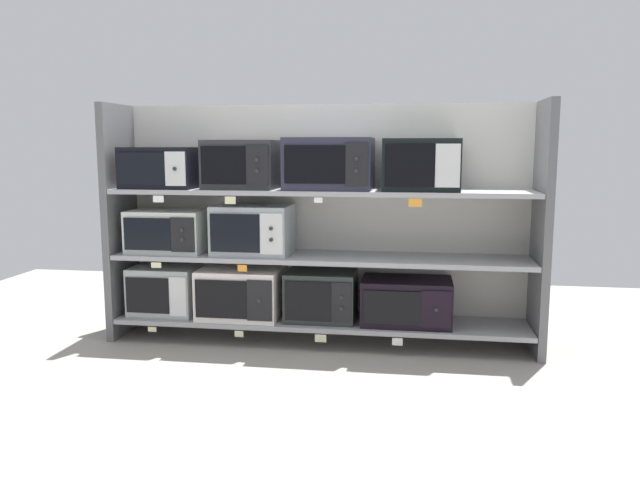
% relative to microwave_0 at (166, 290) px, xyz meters
% --- Properties ---
extents(ground, '(6.68, 6.00, 0.02)m').
position_rel_microwave_0_xyz_m(ground, '(1.06, -1.00, -0.32)').
color(ground, gray).
extents(back_panel, '(2.88, 0.04, 1.56)m').
position_rel_microwave_0_xyz_m(back_panel, '(1.06, 0.24, 0.46)').
color(back_panel, beige).
rests_on(back_panel, ground).
extents(upright_left, '(0.05, 0.44, 1.56)m').
position_rel_microwave_0_xyz_m(upright_left, '(-0.31, 0.00, 0.46)').
color(upright_left, '#5B5B5E').
rests_on(upright_left, ground).
extents(upright_right, '(0.05, 0.44, 1.56)m').
position_rel_microwave_0_xyz_m(upright_right, '(2.43, 0.00, 0.46)').
color(upright_right, '#5B5B5E').
rests_on(upright_right, ground).
extents(shelf_0, '(2.68, 0.44, 0.03)m').
position_rel_microwave_0_xyz_m(shelf_0, '(1.06, 0.00, -0.18)').
color(shelf_0, '#99999E').
rests_on(shelf_0, ground).
extents(microwave_0, '(0.44, 0.35, 0.32)m').
position_rel_microwave_0_xyz_m(microwave_0, '(0.00, 0.00, 0.00)').
color(microwave_0, '#9EA6A5').
rests_on(microwave_0, shelf_0).
extents(microwave_1, '(0.53, 0.43, 0.33)m').
position_rel_microwave_0_xyz_m(microwave_1, '(0.53, -0.00, 0.00)').
color(microwave_1, silver).
rests_on(microwave_1, shelf_0).
extents(microwave_2, '(0.45, 0.34, 0.32)m').
position_rel_microwave_0_xyz_m(microwave_2, '(1.07, -0.00, -0.00)').
color(microwave_2, '#292F2C').
rests_on(microwave_2, shelf_0).
extents(microwave_3, '(0.57, 0.38, 0.29)m').
position_rel_microwave_0_xyz_m(microwave_3, '(1.62, -0.00, -0.02)').
color(microwave_3, black).
rests_on(microwave_3, shelf_0).
extents(price_tag_0, '(0.06, 0.00, 0.03)m').
position_rel_microwave_0_xyz_m(price_tag_0, '(-0.01, -0.22, -0.21)').
color(price_tag_0, beige).
extents(price_tag_1, '(0.06, 0.00, 0.04)m').
position_rel_microwave_0_xyz_m(price_tag_1, '(0.57, -0.22, -0.22)').
color(price_tag_1, beige).
extents(price_tag_2, '(0.07, 0.00, 0.05)m').
position_rel_microwave_0_xyz_m(price_tag_2, '(1.10, -0.22, -0.22)').
color(price_tag_2, beige).
extents(price_tag_3, '(0.06, 0.00, 0.05)m').
position_rel_microwave_0_xyz_m(price_tag_3, '(1.57, -0.22, -0.22)').
color(price_tag_3, white).
extents(shelf_1, '(2.68, 0.44, 0.03)m').
position_rel_microwave_0_xyz_m(shelf_1, '(1.06, 0.00, 0.25)').
color(shelf_1, '#99999E').
extents(microwave_4, '(0.50, 0.35, 0.28)m').
position_rel_microwave_0_xyz_m(microwave_4, '(0.03, -0.00, 0.40)').
color(microwave_4, silver).
rests_on(microwave_4, shelf_1).
extents(microwave_5, '(0.49, 0.40, 0.32)m').
position_rel_microwave_0_xyz_m(microwave_5, '(0.62, -0.00, 0.43)').
color(microwave_5, '#96A1A6').
rests_on(microwave_5, shelf_1).
extents(price_tag_4, '(0.07, 0.00, 0.03)m').
position_rel_microwave_0_xyz_m(price_tag_4, '(0.03, -0.22, 0.21)').
color(price_tag_4, beige).
extents(price_tag_5, '(0.06, 0.00, 0.04)m').
position_rel_microwave_0_xyz_m(price_tag_5, '(0.60, -0.22, 0.21)').
color(price_tag_5, orange).
extents(shelf_2, '(2.68, 0.44, 0.03)m').
position_rel_microwave_0_xyz_m(shelf_2, '(1.06, 0.00, 0.68)').
color(shelf_2, '#99999E').
extents(microwave_6, '(0.47, 0.43, 0.27)m').
position_rel_microwave_0_xyz_m(microwave_6, '(0.02, -0.00, 0.83)').
color(microwave_6, black).
rests_on(microwave_6, shelf_2).
extents(microwave_7, '(0.46, 0.39, 0.31)m').
position_rel_microwave_0_xyz_m(microwave_7, '(0.55, -0.00, 0.85)').
color(microwave_7, '#292A2D').
rests_on(microwave_7, shelf_2).
extents(microwave_8, '(0.54, 0.43, 0.33)m').
position_rel_microwave_0_xyz_m(microwave_8, '(1.12, 0.00, 0.86)').
color(microwave_8, '#272739').
rests_on(microwave_8, shelf_2).
extents(microwave_9, '(0.47, 0.41, 0.32)m').
position_rel_microwave_0_xyz_m(microwave_9, '(1.69, -0.00, 0.85)').
color(microwave_9, black).
rests_on(microwave_9, shelf_2).
extents(price_tag_6, '(0.07, 0.00, 0.04)m').
position_rel_microwave_0_xyz_m(price_tag_6, '(0.07, -0.22, 0.64)').
color(price_tag_6, white).
extents(price_tag_7, '(0.07, 0.00, 0.05)m').
position_rel_microwave_0_xyz_m(price_tag_7, '(0.53, -0.22, 0.63)').
color(price_tag_7, beige).
extents(price_tag_8, '(0.05, 0.00, 0.03)m').
position_rel_microwave_0_xyz_m(price_tag_8, '(1.08, -0.22, 0.64)').
color(price_tag_8, white).
extents(price_tag_9, '(0.08, 0.00, 0.05)m').
position_rel_microwave_0_xyz_m(price_tag_9, '(1.66, -0.22, 0.63)').
color(price_tag_9, orange).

